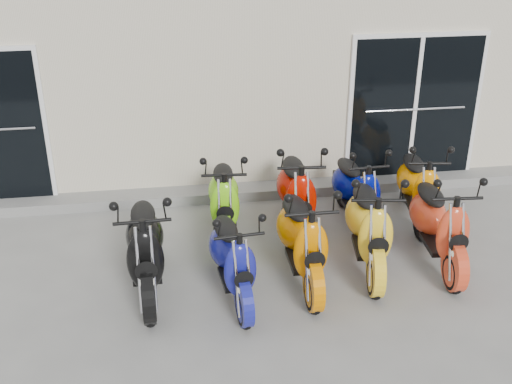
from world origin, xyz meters
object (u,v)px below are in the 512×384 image
at_px(scooter_front_orange_a, 302,229).
at_px(scooter_front_red, 441,214).
at_px(scooter_back_red, 297,185).
at_px(scooter_front_blue, 232,249).
at_px(scooter_back_green, 224,190).
at_px(scooter_front_black, 144,237).
at_px(scooter_back_yellow, 419,178).
at_px(scooter_back_blue, 357,183).
at_px(scooter_front_orange_b, 369,216).

distance_m(scooter_front_orange_a, scooter_front_red, 1.71).
bearing_deg(scooter_front_orange_a, scooter_back_red, 81.63).
xyz_separation_m(scooter_front_blue, scooter_front_orange_a, (0.82, 0.22, 0.07)).
bearing_deg(scooter_back_red, scooter_back_green, -179.15).
bearing_deg(scooter_front_red, scooter_front_blue, -167.87).
height_order(scooter_front_black, scooter_front_orange_a, scooter_front_black).
bearing_deg(scooter_front_blue, scooter_back_green, 82.49).
bearing_deg(scooter_back_yellow, scooter_back_blue, -172.89).
relative_size(scooter_front_orange_a, scooter_front_red, 1.01).
xyz_separation_m(scooter_front_black, scooter_back_red, (1.94, 1.10, 0.00)).
bearing_deg(scooter_back_red, scooter_front_black, -145.59).
distance_m(scooter_front_black, scooter_front_orange_a, 1.77).
height_order(scooter_front_blue, scooter_back_green, scooter_back_green).
height_order(scooter_back_green, scooter_back_red, scooter_back_red).
xyz_separation_m(scooter_front_black, scooter_front_orange_b, (2.61, 0.12, -0.00)).
relative_size(scooter_front_black, scooter_back_yellow, 1.10).
bearing_deg(scooter_front_orange_b, scooter_front_black, -168.84).
bearing_deg(scooter_back_green, scooter_front_black, -126.40).
height_order(scooter_front_blue, scooter_back_yellow, scooter_back_yellow).
relative_size(scooter_front_orange_a, scooter_front_orange_b, 0.99).
height_order(scooter_front_black, scooter_back_red, scooter_back_red).
height_order(scooter_front_orange_b, scooter_back_blue, scooter_front_orange_b).
bearing_deg(scooter_back_yellow, scooter_front_orange_a, -138.47).
xyz_separation_m(scooter_front_orange_a, scooter_back_green, (-0.77, 1.21, -0.04)).
relative_size(scooter_front_black, scooter_front_blue, 1.13).
bearing_deg(scooter_front_orange_a, scooter_front_orange_b, 11.34).
height_order(scooter_front_black, scooter_front_orange_b, scooter_front_black).
distance_m(scooter_front_orange_b, scooter_back_green, 1.92).
distance_m(scooter_front_orange_b, scooter_front_red, 0.86).
bearing_deg(scooter_back_blue, scooter_front_red, -61.39).
distance_m(scooter_back_green, scooter_back_yellow, 2.64).
relative_size(scooter_front_black, scooter_back_green, 1.07).
bearing_deg(scooter_back_red, scooter_back_blue, 11.62).
height_order(scooter_front_blue, scooter_back_red, scooter_back_red).
bearing_deg(scooter_back_red, scooter_front_blue, -121.17).
distance_m(scooter_front_orange_a, scooter_back_red, 1.16).
height_order(scooter_front_orange_a, scooter_back_blue, scooter_front_orange_a).
distance_m(scooter_back_green, scooter_back_blue, 1.78).
xyz_separation_m(scooter_front_black, scooter_front_blue, (0.95, -0.27, -0.08)).
distance_m(scooter_front_blue, scooter_back_green, 1.43).
xyz_separation_m(scooter_front_red, scooter_back_blue, (-0.69, 1.12, -0.05)).
bearing_deg(scooter_back_green, scooter_back_blue, 5.27).
height_order(scooter_front_orange_b, scooter_back_green, scooter_front_orange_b).
relative_size(scooter_back_blue, scooter_back_yellow, 0.98).
bearing_deg(scooter_front_red, scooter_front_orange_a, -171.28).
xyz_separation_m(scooter_front_orange_b, scooter_front_red, (0.86, -0.04, -0.02)).
bearing_deg(scooter_back_yellow, scooter_front_red, -90.55).
bearing_deg(scooter_front_orange_b, scooter_front_orange_a, -160.08).
height_order(scooter_back_green, scooter_back_yellow, scooter_back_green).
bearing_deg(scooter_back_yellow, scooter_front_black, -153.86).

